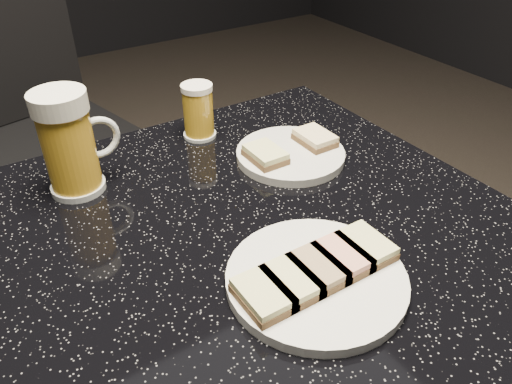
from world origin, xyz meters
TOP-DOWN VIEW (x-y plane):
  - plate_large at (-0.01, -0.14)m, footprint 0.22×0.22m
  - plate_small at (0.14, 0.11)m, footprint 0.18×0.18m
  - table at (0.00, 0.00)m, footprint 0.70×0.70m
  - beer_mug at (-0.18, 0.21)m, footprint 0.12×0.08m
  - beer_tumbler at (0.05, 0.27)m, footprint 0.06×0.06m
  - chair at (-0.09, 1.05)m, footprint 0.47×0.47m
  - canapes_on_plate_large at (-0.01, -0.14)m, footprint 0.20×0.07m
  - canapes_on_plate_small at (0.14, 0.11)m, footprint 0.15×0.07m

SIDE VIEW (x-z plane):
  - chair at x=-0.09m, z-range 0.07..0.93m
  - table at x=0.00m, z-range 0.13..0.88m
  - plate_large at x=-0.01m, z-range 0.75..0.76m
  - plate_small at x=0.14m, z-range 0.75..0.76m
  - canapes_on_plate_large at x=-0.01m, z-range 0.76..0.78m
  - canapes_on_plate_small at x=0.14m, z-range 0.76..0.78m
  - beer_tumbler at x=0.05m, z-range 0.75..0.85m
  - beer_mug at x=-0.18m, z-range 0.75..0.91m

